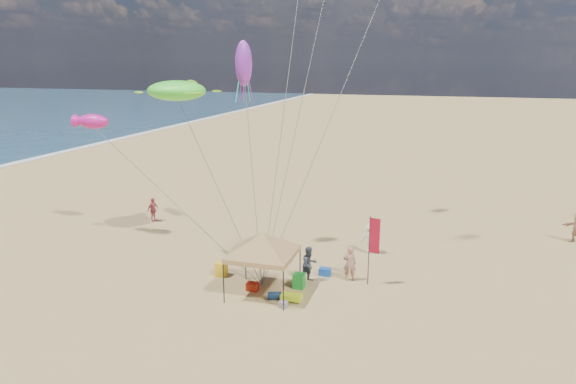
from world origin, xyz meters
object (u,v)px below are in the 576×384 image
cooler_blue (325,272)px  person_near_a (350,263)px  feather_flag (373,240)px  person_near_b (309,264)px  canopy_tent (263,235)px  chair_yellow (221,269)px  chair_green (299,281)px  cooler_red (253,287)px  person_far_a (153,210)px  beach_cart (291,297)px  person_near_c (371,238)px

cooler_blue → person_near_a: person_near_a is taller
feather_flag → person_near_b: 3.23m
canopy_tent → chair_yellow: canopy_tent is taller
feather_flag → chair_green: bearing=-157.5°
feather_flag → person_near_b: (-2.90, -0.47, -1.35)m
cooler_red → chair_green: size_ratio=0.77×
canopy_tent → chair_green: bearing=39.2°
chair_green → person_far_a: (-12.03, 7.26, 0.44)m
person_near_a → person_far_a: (-14.10, 5.69, -0.07)m
person_near_b → person_far_a: 13.87m
chair_yellow → person_near_b: size_ratio=0.40×
cooler_red → feather_flag: bearing=23.5°
cooler_red → person_near_a: size_ratio=0.31×
cooler_red → person_far_a: bearing=140.9°
beach_cart → person_near_b: 2.39m
beach_cart → person_far_a: 14.92m
person_near_a → chair_green: bearing=25.4°
chair_green → chair_yellow: size_ratio=1.00×
feather_flag → person_near_a: feather_flag is taller
cooler_red → chair_yellow: 2.37m
cooler_red → cooler_blue: size_ratio=1.00×
cooler_red → cooler_blue: 3.86m
beach_cart → person_far_a: size_ratio=0.57×
cooler_blue → chair_yellow: chair_yellow is taller
chair_yellow → person_near_c: (6.48, 5.30, 0.51)m
cooler_blue → person_far_a: person_far_a is taller
cooler_blue → chair_green: 1.96m
cooler_red → person_far_a: (-10.08, 8.17, 0.60)m
cooler_blue → person_near_b: bearing=-119.9°
canopy_tent → cooler_red: 2.69m
canopy_tent → cooler_blue: bearing=53.2°
chair_yellow → person_near_c: 8.38m
cooler_blue → canopy_tent: bearing=-126.8°
person_near_c → canopy_tent: bearing=68.3°
canopy_tent → chair_green: size_ratio=7.80×
chair_yellow → person_near_c: size_ratio=0.41×
chair_yellow → beach_cart: size_ratio=0.78×
person_near_a → cooler_blue: bearing=-21.4°
chair_green → chair_yellow: same height
canopy_tent → cooler_blue: (2.16, 2.88, -2.61)m
person_near_b → chair_green: bearing=-161.1°
feather_flag → cooler_blue: 3.15m
beach_cart → person_far_a: (-12.10, 8.71, 0.59)m
canopy_tent → person_near_c: (3.81, 6.63, -1.95)m
person_near_a → person_near_b: bearing=10.2°
chair_yellow → person_near_b: bearing=8.1°
beach_cart → person_near_a: (1.99, 3.01, 0.66)m
person_far_a → person_near_c: bearing=-83.6°
canopy_tent → feather_flag: canopy_tent is taller
feather_flag → beach_cart: (-3.09, -2.76, -2.03)m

